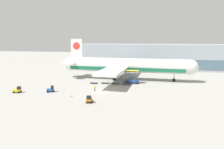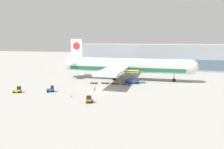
# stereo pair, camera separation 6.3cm
# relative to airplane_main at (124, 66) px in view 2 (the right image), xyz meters

# --- Properties ---
(ground_plane) EXTENTS (400.00, 400.00, 0.00)m
(ground_plane) POSITION_rel_airplane_main_xyz_m (-3.79, -22.45, -5.84)
(ground_plane) COLOR #9E9B93
(terminal_building) EXTENTS (90.00, 18.20, 14.00)m
(terminal_building) POSITION_rel_airplane_main_xyz_m (12.78, 36.89, 1.15)
(terminal_building) COLOR #9EA8B2
(terminal_building) RESTS_ON ground_plane
(airplane_main) EXTENTS (58.09, 48.22, 17.00)m
(airplane_main) POSITION_rel_airplane_main_xyz_m (0.00, 0.00, 0.00)
(airplane_main) COLOR white
(airplane_main) RESTS_ON ground_plane
(scissor_lift_loader) EXTENTS (5.29, 3.51, 4.96)m
(scissor_lift_loader) POSITION_rel_airplane_main_xyz_m (4.47, -7.10, -3.92)
(scissor_lift_loader) COLOR #284C99
(scissor_lift_loader) RESTS_ON ground_plane
(baggage_tug_foreground) EXTENTS (2.70, 2.10, 2.00)m
(baggage_tug_foreground) POSITION_rel_airplane_main_xyz_m (-29.52, -29.94, -4.96)
(baggage_tug_foreground) COLOR yellow
(baggage_tug_foreground) RESTS_ON ground_plane
(baggage_tug_mid) EXTENTS (2.81, 2.50, 2.00)m
(baggage_tug_mid) POSITION_rel_airplane_main_xyz_m (-19.61, -26.82, -4.96)
(baggage_tug_mid) COLOR #2D66B7
(baggage_tug_mid) RESTS_ON ground_plane
(baggage_tug_far) EXTENTS (2.06, 2.68, 2.00)m
(baggage_tug_far) POSITION_rel_airplane_main_xyz_m (-3.75, -35.60, -4.96)
(baggage_tug_far) COLOR orange
(baggage_tug_far) RESTS_ON ground_plane
(baggage_dolly_lead) EXTENTS (3.77, 1.83, 0.48)m
(baggage_dolly_lead) POSITION_rel_airplane_main_xyz_m (-9.80, -11.19, -5.45)
(baggage_dolly_lead) COLOR #56565B
(baggage_dolly_lead) RESTS_ON ground_plane
(baggage_dolly_second) EXTENTS (3.77, 1.83, 0.48)m
(baggage_dolly_second) POSITION_rel_airplane_main_xyz_m (-5.65, -10.19, -5.45)
(baggage_dolly_second) COLOR #56565B
(baggage_dolly_second) RESTS_ON ground_plane
(baggage_dolly_third) EXTENTS (3.77, 1.83, 0.48)m
(baggage_dolly_third) POSITION_rel_airplane_main_xyz_m (-1.34, -10.29, -5.45)
(baggage_dolly_third) COLOR #56565B
(baggage_dolly_third) RESTS_ON ground_plane
(baggage_dolly_trail) EXTENTS (3.77, 1.83, 0.48)m
(baggage_dolly_trail) POSITION_rel_airplane_main_xyz_m (2.75, -10.86, -5.45)
(baggage_dolly_trail) COLOR #56565B
(baggage_dolly_trail) RESTS_ON ground_plane
(ground_crew_near) EXTENTS (0.44, 0.42, 1.77)m
(ground_crew_near) POSITION_rel_airplane_main_xyz_m (-5.98, -22.78, -4.79)
(ground_crew_near) COLOR black
(ground_crew_near) RESTS_ON ground_plane
(traffic_cone_near) EXTENTS (0.40, 0.40, 0.75)m
(traffic_cone_near) POSITION_rel_airplane_main_xyz_m (-10.69, -31.03, -5.47)
(traffic_cone_near) COLOR black
(traffic_cone_near) RESTS_ON ground_plane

